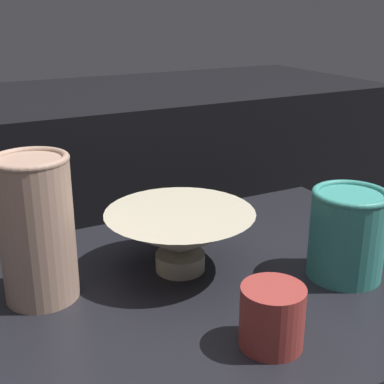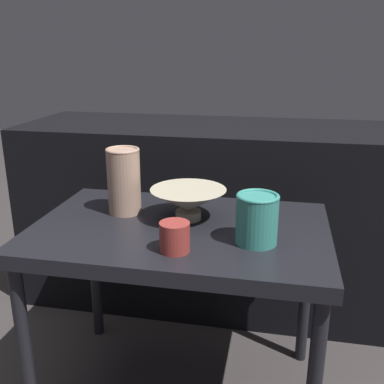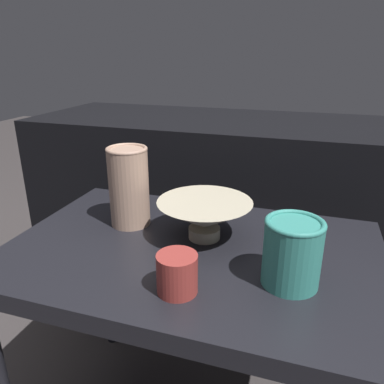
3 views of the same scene
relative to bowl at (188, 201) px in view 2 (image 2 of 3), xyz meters
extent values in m
cube|color=black|center=(-0.01, -0.05, -0.08)|extent=(0.80, 0.53, 0.04)
cylinder|color=black|center=(-0.38, -0.28, -0.35)|extent=(0.04, 0.04, 0.51)
cylinder|color=black|center=(-0.38, 0.17, -0.35)|extent=(0.04, 0.04, 0.51)
cylinder|color=black|center=(0.35, 0.17, -0.35)|extent=(0.04, 0.04, 0.51)
cube|color=black|center=(-0.01, 0.54, -0.24)|extent=(1.50, 0.50, 0.73)
cylinder|color=#B2A88E|center=(0.00, 0.00, -0.04)|extent=(0.07, 0.07, 0.03)
cone|color=#B2A88E|center=(0.00, 0.00, 0.00)|extent=(0.21, 0.21, 0.06)
cylinder|color=tan|center=(-0.19, 0.02, 0.04)|extent=(0.10, 0.10, 0.19)
torus|color=tan|center=(-0.19, 0.02, 0.13)|extent=(0.10, 0.10, 0.01)
cylinder|color=teal|center=(0.20, -0.12, 0.01)|extent=(0.10, 0.10, 0.12)
torus|color=teal|center=(0.20, -0.12, 0.07)|extent=(0.11, 0.11, 0.01)
cylinder|color=maroon|center=(0.01, -0.21, -0.02)|extent=(0.07, 0.07, 0.07)
camera|label=1|loc=(-0.31, -0.62, 0.31)|focal=50.00mm
camera|label=2|loc=(0.24, -1.16, 0.41)|focal=42.00mm
camera|label=3|loc=(0.21, -0.73, 0.35)|focal=35.00mm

